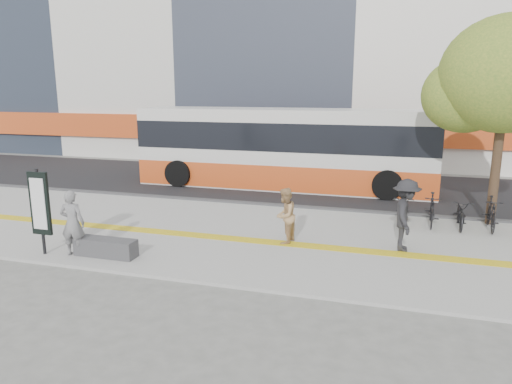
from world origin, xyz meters
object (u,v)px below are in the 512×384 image
(bench, at_px, (106,247))
(pedestrian_tan, at_px, (285,216))
(seated_woman, at_px, (72,223))
(signboard, at_px, (40,205))
(pedestrian_dark, at_px, (406,215))
(street_tree, at_px, (504,77))
(bus, at_px, (284,150))

(bench, xyz_separation_m, pedestrian_tan, (4.07, 2.29, 0.54))
(seated_woman, bearing_deg, signboard, -0.69)
(signboard, height_order, pedestrian_dark, signboard)
(bench, distance_m, seated_woman, 1.02)
(street_tree, height_order, seated_woman, street_tree)
(bench, distance_m, street_tree, 12.23)
(street_tree, distance_m, bus, 8.82)
(signboard, bearing_deg, pedestrian_tan, 24.61)
(bench, distance_m, pedestrian_tan, 4.70)
(pedestrian_tan, relative_size, pedestrian_dark, 0.81)
(bench, relative_size, bus, 0.13)
(street_tree, bearing_deg, signboard, -150.93)
(seated_woman, distance_m, pedestrian_tan, 5.45)
(bench, xyz_separation_m, bus, (2.30, 9.70, 1.31))
(pedestrian_dark, bearing_deg, pedestrian_tan, 94.37)
(seated_woman, xyz_separation_m, pedestrian_tan, (4.87, 2.45, -0.08))
(pedestrian_tan, bearing_deg, pedestrian_dark, 104.22)
(bus, bearing_deg, pedestrian_tan, -76.56)
(signboard, relative_size, street_tree, 0.35)
(bench, xyz_separation_m, pedestrian_dark, (7.18, 2.58, 0.72))
(pedestrian_tan, bearing_deg, seated_woman, -54.37)
(bench, bearing_deg, street_tree, 31.62)
(bench, distance_m, pedestrian_dark, 7.66)
(signboard, xyz_separation_m, pedestrian_tan, (5.67, 2.60, -0.53))
(bus, height_order, pedestrian_dark, bus)
(bench, bearing_deg, seated_woman, -168.88)
(signboard, distance_m, seated_woman, 0.93)
(bench, height_order, bus, bus)
(bench, height_order, street_tree, street_tree)
(bus, bearing_deg, seated_woman, -107.46)
(bench, bearing_deg, pedestrian_dark, 19.77)
(street_tree, relative_size, pedestrian_dark, 3.35)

